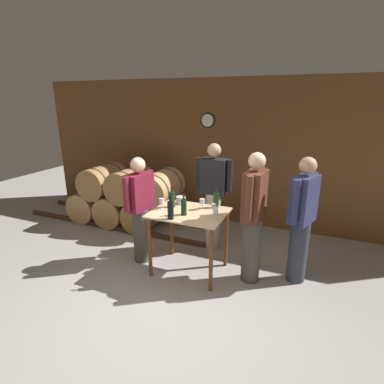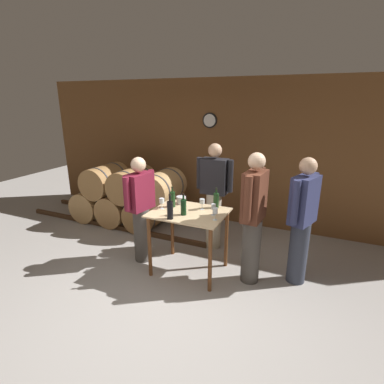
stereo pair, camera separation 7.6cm
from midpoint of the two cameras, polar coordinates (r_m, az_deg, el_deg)
ground_plane at (r=3.75m, az=-5.91°, el=-21.07°), size 14.00×14.00×0.00m
back_wall at (r=5.69m, az=8.19°, el=7.28°), size 8.40×0.08×2.70m
barrel_rack at (r=5.85m, az=-12.05°, el=-0.83°), size 3.88×0.85×1.12m
tasting_table at (r=4.06m, az=-0.04°, el=-6.06°), size 0.99×0.77×0.89m
wine_bottle_far_left at (r=4.15m, az=-3.23°, el=-1.34°), size 0.08×0.08×0.29m
wine_bottle_left at (r=3.74m, az=-3.62°, el=-3.36°), size 0.08×0.08×0.33m
wine_bottle_center at (r=3.86m, az=-1.07°, el=-2.82°), size 0.07×0.07×0.29m
wine_bottle_right at (r=4.13m, az=5.14°, el=-1.56°), size 0.08×0.08×0.29m
wine_glass_near_left at (r=4.09m, az=-5.25°, el=-1.73°), size 0.07×0.07×0.15m
wine_glass_near_center at (r=4.05m, az=2.48°, el=-1.84°), size 0.07×0.07×0.15m
wine_glass_near_right at (r=3.87m, az=4.68°, el=-2.90°), size 0.06×0.06×0.15m
wine_glass_far_side at (r=3.71m, az=5.01°, el=-3.64°), size 0.06×0.06×0.16m
ice_bucket at (r=4.29m, az=-1.57°, el=-1.54°), size 0.14×0.14×0.11m
person_host at (r=3.85m, az=12.13°, el=-4.60°), size 0.25×0.59×1.73m
person_visitor_with_scarf at (r=4.36m, az=-9.27°, el=-3.06°), size 0.29×0.58×1.57m
person_visitor_bearded at (r=4.69m, az=4.68°, el=-0.48°), size 0.59×0.24×1.70m
person_visitor_near_door at (r=4.02m, az=20.72°, el=-4.89°), size 0.34×0.56×1.67m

